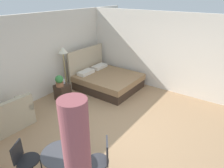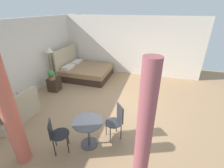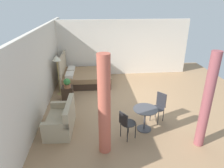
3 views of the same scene
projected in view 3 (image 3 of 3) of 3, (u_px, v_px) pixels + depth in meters
name	position (u px, v px, depth m)	size (l,w,h in m)	color
ground_plane	(133.00, 100.00, 7.67)	(8.88, 9.44, 0.02)	#9E7A56
wall_back	(42.00, 69.00, 6.87)	(8.88, 0.12, 2.68)	silver
wall_right	(123.00, 48.00, 9.84)	(0.12, 6.44, 2.68)	silver
bed	(85.00, 77.00, 9.05)	(1.82, 2.11, 1.35)	#38281E
couch	(62.00, 120.00, 5.79)	(1.33, 0.79, 0.86)	tan
nightstand	(68.00, 93.00, 7.58)	(0.41, 0.41, 0.52)	#38281E
potted_plant	(67.00, 83.00, 7.32)	(0.25, 0.25, 0.37)	#935B3D
vase	(66.00, 84.00, 7.56)	(0.09, 0.09, 0.14)	silver
floor_lamp	(57.00, 62.00, 7.58)	(0.32, 0.32, 1.60)	#99844C
balcony_table	(145.00, 115.00, 5.72)	(0.70, 0.70, 0.69)	#3F3F44
cafe_chair_near_window	(126.00, 122.00, 5.32)	(0.56, 0.56, 0.82)	black
cafe_chair_near_couch	(159.00, 105.00, 6.16)	(0.57, 0.57, 0.91)	#2D2D33
curtain_left	(207.00, 102.00, 4.82)	(0.24, 0.24, 2.51)	#994C51
curtain_right	(104.00, 107.00, 4.61)	(0.30, 0.30, 2.51)	#C15B47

